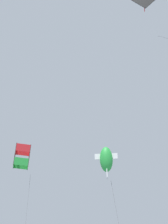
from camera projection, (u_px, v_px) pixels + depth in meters
The scene contains 2 objects.
kite_box_near_left at pixel (22, 157), 27.46m from camera, with size 2.39×2.00×6.85m.
kite_fish_mid_left at pixel (106, 159), 22.20m from camera, with size 1.47×1.29×5.30m.
Camera 1 is at (-18.84, -8.17, 18.04)m, focal length 57.49 mm.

